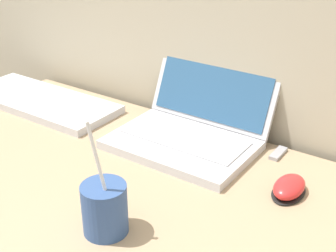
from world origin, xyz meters
TOP-DOWN VIEW (x-y plane):
  - laptop at (-0.02, 0.57)m, footprint 0.31×0.30m
  - drink_cup at (0.04, 0.21)m, footprint 0.08×0.08m
  - computer_mouse at (0.25, 0.49)m, footprint 0.06×0.09m
  - external_keyboard at (-0.46, 0.51)m, footprint 0.44×0.17m
  - usb_stick at (0.17, 0.61)m, footprint 0.02×0.06m

SIDE VIEW (x-z plane):
  - usb_stick at x=0.17m, z-range 0.75..0.76m
  - external_keyboard at x=-0.46m, z-range 0.75..0.77m
  - computer_mouse at x=0.25m, z-range 0.75..0.78m
  - drink_cup at x=0.04m, z-range 0.69..0.90m
  - laptop at x=-0.02m, z-range 0.69..0.90m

